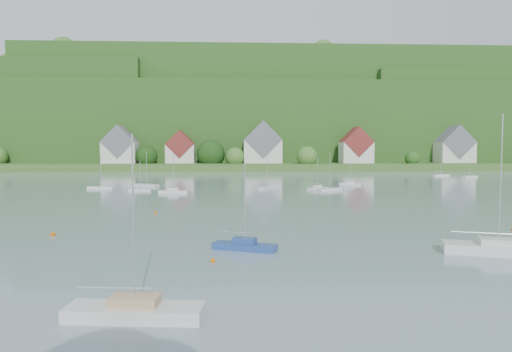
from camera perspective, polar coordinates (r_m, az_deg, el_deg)
The scene contains 14 objects.
far_shore_strip at distance 204.32m, azimuth -0.77°, elevation 1.33°, with size 600.00×60.00×3.00m, color #2C511E.
forested_ridge at distance 273.13m, azimuth -1.14°, elevation 6.32°, with size 620.00×181.22×69.89m.
village_building_0 at distance 197.21m, azimuth -16.87°, elevation 3.45°, with size 14.00×10.40×16.00m.
village_building_1 at distance 194.55m, azimuth -9.55°, elevation 3.32°, with size 12.00×9.36×14.00m.
village_building_2 at distance 192.44m, azimuth 0.83°, elevation 3.82°, with size 16.00×11.44×18.00m.
village_building_3 at distance 196.91m, azimuth 12.59°, elevation 3.49°, with size 13.00×10.40×15.50m.
village_building_4 at distance 216.68m, azimuth 23.89°, elevation 3.30°, with size 15.00×10.40×16.50m.
near_sailboat_1 at distance 39.08m, azimuth -1.46°, elevation -8.76°, with size 5.74×3.49×7.50m.
near_sailboat_2 at distance 24.58m, azimuth -15.16°, elevation -16.10°, with size 7.12×2.60×9.41m.
near_sailboat_4 at distance 42.24m, azimuth 28.46°, elevation -8.08°, with size 8.86×4.99×11.54m.
mooring_buoy_0 at distance 35.24m, azimuth -5.51°, elevation -10.82°, with size 0.38×0.38×0.38m, color #DC5900.
mooring_buoy_3 at distance 62.24m, azimuth -12.66°, elevation -4.70°, with size 0.40×0.40×0.40m, color #DC5900.
mooring_buoy_5 at distance 49.77m, azimuth -24.40°, elevation -6.93°, with size 0.48×0.48×0.48m, color #DC5900.
far_sailboat_cluster at distance 119.89m, azimuth 5.71°, elevation -0.63°, with size 205.41×73.40×8.53m.
Camera 1 is at (-6.31, -4.10, 8.60)m, focal length 31.48 mm.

